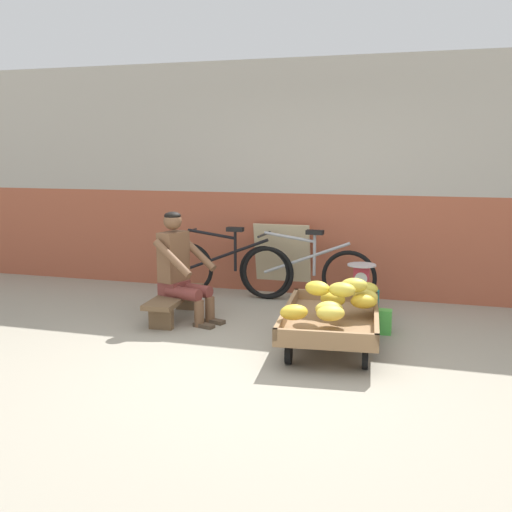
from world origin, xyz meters
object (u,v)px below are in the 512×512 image
(banana_cart, at_px, (331,321))
(bicycle_near_left, at_px, (227,268))
(sign_board, at_px, (283,259))
(bicycle_far_left, at_px, (305,272))
(plastic_crate, at_px, (361,305))
(weighing_scale, at_px, (361,277))
(shopping_bag, at_px, (382,322))
(vendor_seated, at_px, (180,267))
(low_bench, at_px, (175,300))

(banana_cart, bearing_deg, bicycle_near_left, 134.43)
(banana_cart, xyz_separation_m, sign_board, (-0.92, 1.89, 0.20))
(bicycle_far_left, relative_size, sign_board, 1.88)
(bicycle_far_left, bearing_deg, plastic_crate, -39.04)
(bicycle_near_left, height_order, sign_board, sign_board)
(weighing_scale, height_order, shopping_bag, weighing_scale)
(plastic_crate, bearing_deg, sign_board, 140.16)
(vendor_seated, distance_m, shopping_bag, 2.12)
(plastic_crate, relative_size, sign_board, 0.41)
(plastic_crate, xyz_separation_m, bicycle_far_left, (-0.72, 0.58, 0.20))
(bicycle_far_left, distance_m, sign_board, 0.48)
(shopping_bag, bearing_deg, banana_cart, -127.40)
(banana_cart, distance_m, sign_board, 2.11)
(weighing_scale, relative_size, shopping_bag, 1.25)
(low_bench, relative_size, bicycle_near_left, 0.67)
(weighing_scale, xyz_separation_m, sign_board, (-1.07, 0.90, -0.01))
(plastic_crate, height_order, sign_board, sign_board)
(banana_cart, relative_size, shopping_bag, 6.32)
(low_bench, xyz_separation_m, plastic_crate, (1.90, 0.54, -0.05))
(banana_cart, distance_m, plastic_crate, 1.01)
(bicycle_far_left, bearing_deg, sign_board, 138.59)
(low_bench, distance_m, plastic_crate, 1.97)
(banana_cart, height_order, sign_board, sign_board)
(plastic_crate, height_order, bicycle_far_left, bicycle_far_left)
(shopping_bag, bearing_deg, bicycle_near_left, 152.35)
(low_bench, relative_size, weighing_scale, 3.72)
(bicycle_far_left, bearing_deg, weighing_scale, -39.09)
(banana_cart, xyz_separation_m, bicycle_near_left, (-1.53, 1.56, 0.11))
(banana_cart, distance_m, vendor_seated, 1.74)
(low_bench, distance_m, vendor_seated, 0.38)
(weighing_scale, bearing_deg, plastic_crate, 90.00)
(plastic_crate, bearing_deg, shopping_bag, -59.85)
(vendor_seated, bearing_deg, plastic_crate, 17.19)
(bicycle_near_left, bearing_deg, weighing_scale, -18.70)
(plastic_crate, relative_size, bicycle_near_left, 0.22)
(weighing_scale, bearing_deg, banana_cart, -98.78)
(banana_cart, relative_size, plastic_crate, 4.21)
(plastic_crate, distance_m, bicycle_far_left, 0.95)
(banana_cart, relative_size, bicycle_far_left, 0.91)
(plastic_crate, height_order, shopping_bag, plastic_crate)
(sign_board, relative_size, shopping_bag, 3.68)
(vendor_seated, distance_m, weighing_scale, 1.90)
(bicycle_near_left, bearing_deg, bicycle_far_left, 0.74)
(vendor_seated, xyz_separation_m, bicycle_far_left, (1.09, 1.14, -0.21))
(low_bench, distance_m, sign_board, 1.67)
(bicycle_near_left, distance_m, sign_board, 0.70)
(bicycle_far_left, distance_m, shopping_bag, 1.44)
(low_bench, xyz_separation_m, bicycle_near_left, (0.21, 1.11, 0.15))
(vendor_seated, bearing_deg, banana_cart, -14.70)
(bicycle_near_left, relative_size, shopping_bag, 6.92)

